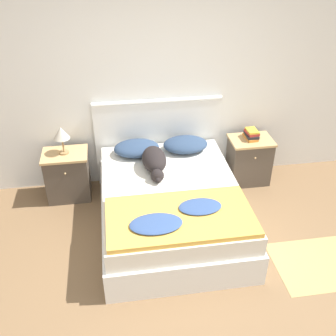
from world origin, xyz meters
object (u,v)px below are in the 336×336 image
table_lamp (61,134)px  pillow_right (185,144)px  nightstand_right (249,160)px  book_stack (251,134)px  pillow_left (137,148)px  bed (171,207)px  dog (154,161)px  nightstand_left (68,175)px

table_lamp → pillow_right: bearing=-1.6°
nightstand_right → book_stack: 0.36m
nightstand_right → pillow_left: (-1.41, -0.03, 0.32)m
bed → dog: (-0.12, 0.35, 0.38)m
pillow_left → bed: bearing=-67.8°
bed → table_lamp: table_lamp is taller
nightstand_left → pillow_right: (1.41, -0.03, 0.32)m
nightstand_right → book_stack: (-0.00, 0.02, 0.36)m
bed → table_lamp: size_ratio=5.74×
pillow_left → book_stack: size_ratio=2.29×
bed → nightstand_right: (1.12, 0.75, 0.04)m
nightstand_right → book_stack: size_ratio=2.60×
nightstand_left → nightstand_right: (2.24, 0.00, 0.00)m
nightstand_left → dog: size_ratio=0.91×
nightstand_right → pillow_left: 1.45m
pillow_left → table_lamp: size_ratio=1.59×
pillow_right → nightstand_left: bearing=178.6°
nightstand_right → table_lamp: bearing=179.9°
bed → dog: dog is taller
bed → book_stack: bearing=34.5°
bed → pillow_right: bearing=67.8°
nightstand_right → pillow_right: size_ratio=1.13×
pillow_right → table_lamp: table_lamp is taller
pillow_left → nightstand_right: bearing=1.4°
bed → dog: size_ratio=2.90×
pillow_right → bed: bearing=-112.2°
nightstand_left → table_lamp: (0.00, 0.01, 0.55)m
pillow_left → pillow_right: (0.58, 0.00, 0.00)m
nightstand_right → pillow_right: bearing=-177.7°
pillow_right → book_stack: bearing=4.0°
bed → nightstand_right: 1.35m
nightstand_left → book_stack: book_stack is taller
book_stack → nightstand_right: bearing=-87.6°
nightstand_left → pillow_left: pillow_left is taller
bed → nightstand_left: nightstand_left is taller
nightstand_left → dog: bearing=-21.8°
dog → table_lamp: 1.09m
nightstand_left → table_lamp: table_lamp is taller
nightstand_right → pillow_right: (-0.83, -0.03, 0.32)m
nightstand_left → dog: 1.13m
table_lamp → nightstand_left: bearing=-90.0°
book_stack → bed: bearing=-145.5°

